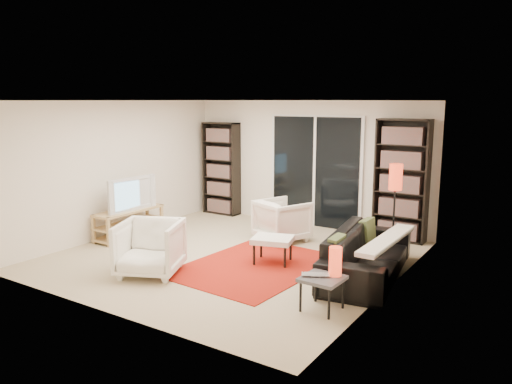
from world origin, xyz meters
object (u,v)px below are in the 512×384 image
(tv_stand, at_px, (129,222))
(floor_lamp, at_px, (395,186))
(sofa, at_px, (367,253))
(armchair_front, at_px, (150,248))
(ottoman, at_px, (273,241))
(side_table, at_px, (322,281))
(bookshelf_right, at_px, (401,181))
(bookshelf_left, at_px, (221,169))
(armchair_back, at_px, (282,220))

(tv_stand, height_order, floor_lamp, floor_lamp)
(tv_stand, height_order, sofa, sofa)
(sofa, bearing_deg, armchair_front, 113.32)
(sofa, height_order, ottoman, sofa)
(ottoman, bearing_deg, sofa, 9.35)
(sofa, relative_size, side_table, 4.72)
(sofa, height_order, side_table, sofa)
(sofa, xyz_separation_m, armchair_front, (-2.56, -1.58, 0.06))
(tv_stand, distance_m, sofa, 4.30)
(tv_stand, relative_size, ottoman, 1.93)
(bookshelf_right, xyz_separation_m, sofa, (0.19, -2.05, -0.73))
(armchair_front, xyz_separation_m, side_table, (2.54, 0.20, -0.03))
(side_table, bearing_deg, tv_stand, 166.57)
(bookshelf_right, height_order, ottoman, bookshelf_right)
(bookshelf_left, relative_size, side_table, 4.16)
(bookshelf_right, height_order, armchair_back, bookshelf_right)
(tv_stand, bearing_deg, bookshelf_left, 84.12)
(sofa, relative_size, armchair_front, 2.63)
(tv_stand, distance_m, ottoman, 2.91)
(armchair_back, bearing_deg, floor_lamp, -154.91)
(armchair_back, distance_m, side_table, 2.94)
(bookshelf_left, height_order, side_table, bookshelf_left)
(ottoman, height_order, side_table, same)
(bookshelf_right, bearing_deg, side_table, -87.24)
(bookshelf_left, relative_size, bookshelf_right, 0.93)
(side_table, height_order, floor_lamp, floor_lamp)
(armchair_back, bearing_deg, sofa, 176.66)
(sofa, xyz_separation_m, floor_lamp, (0.04, 0.99, 0.80))
(bookshelf_left, bearing_deg, armchair_back, -27.85)
(ottoman, height_order, floor_lamp, floor_lamp)
(ottoman, relative_size, floor_lamp, 0.47)
(tv_stand, bearing_deg, ottoman, 2.69)
(ottoman, distance_m, side_table, 1.79)
(bookshelf_right, distance_m, armchair_back, 2.15)
(sofa, bearing_deg, armchair_back, 55.89)
(bookshelf_right, distance_m, armchair_front, 4.39)
(side_table, bearing_deg, ottoman, 139.72)
(bookshelf_left, height_order, floor_lamp, bookshelf_left)
(floor_lamp, bearing_deg, sofa, -92.13)
(armchair_back, xyz_separation_m, floor_lamp, (1.91, 0.09, 0.76))
(tv_stand, distance_m, side_table, 4.38)
(tv_stand, distance_m, armchair_back, 2.73)
(tv_stand, xyz_separation_m, sofa, (4.29, 0.36, 0.06))
(bookshelf_left, bearing_deg, sofa, -26.87)
(bookshelf_left, distance_m, bookshelf_right, 3.85)
(tv_stand, height_order, armchair_front, armchair_front)
(bookshelf_right, bearing_deg, sofa, -84.76)
(bookshelf_right, xyz_separation_m, armchair_back, (-1.69, -1.14, -0.69))
(bookshelf_left, distance_m, side_table, 5.32)
(tv_stand, relative_size, floor_lamp, 0.92)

